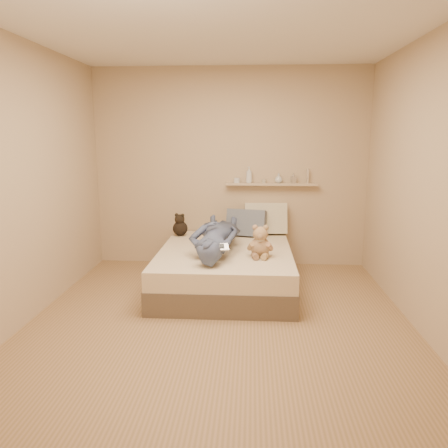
# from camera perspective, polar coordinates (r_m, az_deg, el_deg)

# --- Properties ---
(room) EXTENTS (3.80, 3.80, 3.80)m
(room) POSITION_cam_1_polar(r_m,az_deg,el_deg) (3.93, -0.60, 5.26)
(room) COLOR #98724E
(room) RESTS_ON ground
(bed) EXTENTS (1.50, 1.90, 0.45)m
(bed) POSITION_cam_1_polar(r_m,az_deg,el_deg) (5.07, 0.20, -5.76)
(bed) COLOR brown
(bed) RESTS_ON floor
(game_console) EXTENTS (0.21, 0.13, 0.07)m
(game_console) POSITION_cam_1_polar(r_m,az_deg,el_deg) (4.40, -0.66, -3.05)
(game_console) COLOR silver
(game_console) RESTS_ON bed
(teddy_bear) EXTENTS (0.29, 0.28, 0.36)m
(teddy_bear) POSITION_cam_1_polar(r_m,az_deg,el_deg) (4.66, 4.75, -2.58)
(teddy_bear) COLOR #A7815B
(teddy_bear) RESTS_ON bed
(dark_plush) EXTENTS (0.19, 0.19, 0.30)m
(dark_plush) POSITION_cam_1_polar(r_m,az_deg,el_deg) (5.67, -5.76, -0.27)
(dark_plush) COLOR black
(dark_plush) RESTS_ON bed
(pillow_cream) EXTENTS (0.56, 0.29, 0.43)m
(pillow_cream) POSITION_cam_1_polar(r_m,az_deg,el_deg) (5.77, 5.46, 0.67)
(pillow_cream) COLOR beige
(pillow_cream) RESTS_ON bed
(pillow_grey) EXTENTS (0.54, 0.33, 0.36)m
(pillow_grey) POSITION_cam_1_polar(r_m,az_deg,el_deg) (5.63, 2.91, 0.14)
(pillow_grey) COLOR slate
(pillow_grey) RESTS_ON bed
(person) EXTENTS (0.59, 1.48, 0.35)m
(person) POSITION_cam_1_polar(r_m,az_deg,el_deg) (4.91, -1.10, -1.50)
(person) COLOR #475570
(person) RESTS_ON bed
(wall_shelf) EXTENTS (1.20, 0.12, 0.03)m
(wall_shelf) POSITION_cam_1_polar(r_m,az_deg,el_deg) (5.78, 6.23, 5.20)
(wall_shelf) COLOR tan
(wall_shelf) RESTS_ON wall_back
(shelf_bottles) EXTENTS (0.98, 0.12, 0.21)m
(shelf_bottles) POSITION_cam_1_polar(r_m,az_deg,el_deg) (5.77, 5.60, 6.11)
(shelf_bottles) COLOR silver
(shelf_bottles) RESTS_ON wall_shelf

